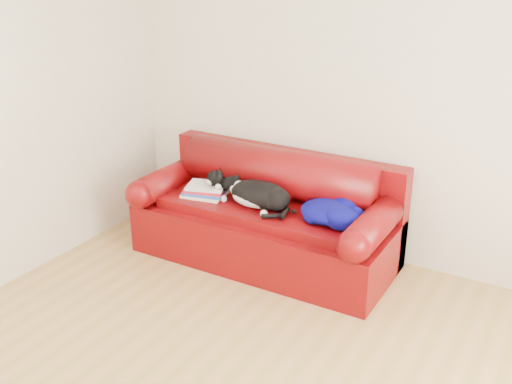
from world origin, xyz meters
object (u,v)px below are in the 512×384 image
at_px(sofa_base, 265,233).
at_px(blanket, 331,211).
at_px(cat, 259,195).
at_px(book_stack, 206,190).

relative_size(sofa_base, blanket, 3.76).
bearing_deg(cat, sofa_base, 96.97).
bearing_deg(blanket, cat, -174.15).
distance_m(sofa_base, cat, 0.38).
xyz_separation_m(sofa_base, blanket, (0.59, -0.03, 0.33)).
height_order(cat, blanket, cat).
relative_size(sofa_base, book_stack, 5.61).
height_order(sofa_base, book_stack, book_stack).
xyz_separation_m(book_stack, blanket, (1.10, 0.07, 0.02)).
distance_m(sofa_base, book_stack, 0.60).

